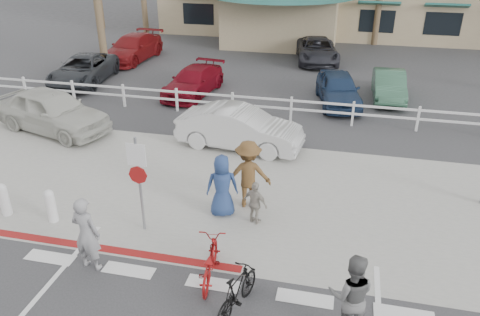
% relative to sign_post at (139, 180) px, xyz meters
% --- Properties ---
extents(ground, '(140.00, 140.00, 0.00)m').
position_rel_sign_post_xyz_m(ground, '(2.30, -2.20, -1.45)').
color(ground, '#333335').
extents(sidewalk_plaza, '(22.00, 7.00, 0.01)m').
position_rel_sign_post_xyz_m(sidewalk_plaza, '(2.30, 2.30, -1.44)').
color(sidewalk_plaza, gray).
rests_on(sidewalk_plaza, ground).
extents(cross_street, '(40.00, 5.00, 0.01)m').
position_rel_sign_post_xyz_m(cross_street, '(2.30, 6.30, -1.45)').
color(cross_street, '#333335').
rests_on(cross_street, ground).
extents(parking_lot, '(50.00, 16.00, 0.01)m').
position_rel_sign_post_xyz_m(parking_lot, '(2.30, 15.80, -1.45)').
color(parking_lot, '#333335').
rests_on(parking_lot, ground).
extents(curb_red, '(7.00, 0.25, 0.02)m').
position_rel_sign_post_xyz_m(curb_red, '(-0.70, -1.00, -1.44)').
color(curb_red, maroon).
rests_on(curb_red, ground).
extents(rail_fence, '(29.40, 0.16, 1.00)m').
position_rel_sign_post_xyz_m(rail_fence, '(2.80, 8.30, -0.95)').
color(rail_fence, silver).
rests_on(rail_fence, ground).
extents(sign_post, '(0.50, 0.10, 2.90)m').
position_rel_sign_post_xyz_m(sign_post, '(0.00, 0.00, 0.00)').
color(sign_post, gray).
rests_on(sign_post, ground).
extents(bollard_0, '(0.26, 0.26, 0.95)m').
position_rel_sign_post_xyz_m(bollard_0, '(-2.50, -0.20, -0.97)').
color(bollard_0, silver).
rests_on(bollard_0, ground).
extents(bollard_1, '(0.26, 0.26, 0.95)m').
position_rel_sign_post_xyz_m(bollard_1, '(-3.90, -0.20, -0.97)').
color(bollard_1, silver).
rests_on(bollard_1, ground).
extents(bike_red, '(0.82, 1.80, 0.91)m').
position_rel_sign_post_xyz_m(bike_red, '(2.17, -1.42, -0.99)').
color(bike_red, maroon).
rests_on(bike_red, ground).
extents(rider_red, '(0.71, 0.51, 1.83)m').
position_rel_sign_post_xyz_m(rider_red, '(-0.58, -1.66, -0.53)').
color(rider_red, gray).
rests_on(rider_red, ground).
extents(bike_black, '(0.88, 1.66, 0.96)m').
position_rel_sign_post_xyz_m(bike_black, '(2.98, -2.22, -0.97)').
color(bike_black, black).
rests_on(bike_black, ground).
extents(rider_black, '(0.89, 0.70, 1.78)m').
position_rel_sign_post_xyz_m(rider_black, '(5.17, -2.28, -0.56)').
color(rider_black, slate).
rests_on(rider_black, ground).
extents(pedestrian_a, '(1.39, 0.99, 1.95)m').
position_rel_sign_post_xyz_m(pedestrian_a, '(2.35, 1.75, -0.47)').
color(pedestrian_a, brown).
rests_on(pedestrian_a, ground).
extents(pedestrian_child, '(0.77, 0.56, 1.22)m').
position_rel_sign_post_xyz_m(pedestrian_child, '(2.73, 0.92, -0.84)').
color(pedestrian_child, '#9D968A').
rests_on(pedestrian_child, ground).
extents(pedestrian_b, '(0.98, 0.77, 1.75)m').
position_rel_sign_post_xyz_m(pedestrian_b, '(1.78, 1.15, -0.58)').
color(pedestrian_b, navy).
rests_on(pedestrian_b, ground).
extents(car_white_sedan, '(4.53, 2.02, 1.44)m').
position_rel_sign_post_xyz_m(car_white_sedan, '(1.26, 5.42, -0.73)').
color(car_white_sedan, silver).
rests_on(car_white_sedan, ground).
extents(car_red_compact, '(5.06, 3.14, 1.61)m').
position_rel_sign_post_xyz_m(car_red_compact, '(-5.93, 5.28, -0.65)').
color(car_red_compact, beige).
rests_on(car_red_compact, ground).
extents(lot_car_0, '(2.71, 4.99, 1.33)m').
position_rel_sign_post_xyz_m(lot_car_0, '(-7.94, 11.02, -0.79)').
color(lot_car_0, '#24272C').
rests_on(lot_car_0, ground).
extents(lot_car_1, '(2.26, 4.38, 1.21)m').
position_rel_sign_post_xyz_m(lot_car_1, '(-2.12, 10.58, -0.84)').
color(lot_car_1, maroon).
rests_on(lot_car_1, ground).
extents(lot_car_2, '(2.40, 4.29, 1.38)m').
position_rel_sign_post_xyz_m(lot_car_2, '(4.43, 10.73, -0.76)').
color(lot_car_2, navy).
rests_on(lot_car_2, ground).
extents(lot_car_3, '(1.37, 3.80, 1.25)m').
position_rel_sign_post_xyz_m(lot_car_3, '(6.61, 11.89, -0.83)').
color(lot_car_3, '#345E47').
rests_on(lot_car_3, ground).
extents(lot_car_4, '(2.35, 5.03, 1.42)m').
position_rel_sign_post_xyz_m(lot_car_4, '(-7.41, 15.58, -0.74)').
color(lot_car_4, maroon).
rests_on(lot_car_4, ground).
extents(lot_car_5, '(2.93, 5.04, 1.32)m').
position_rel_sign_post_xyz_m(lot_car_5, '(2.97, 17.65, -0.79)').
color(lot_car_5, '#282930').
rests_on(lot_car_5, ground).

